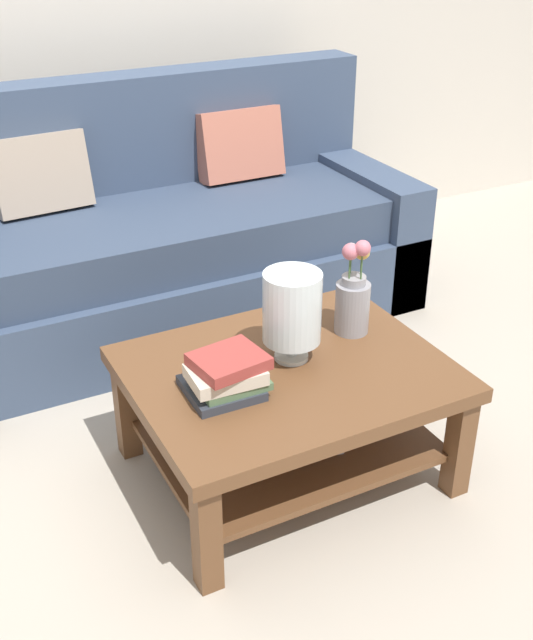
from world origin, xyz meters
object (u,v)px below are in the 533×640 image
(glass_hurricane_vase, at_px, (292,309))
(flower_pitcher, at_px, (353,297))
(couch, at_px, (167,242))
(coffee_table, at_px, (288,397))
(book_stack_main, at_px, (226,376))

(glass_hurricane_vase, distance_m, flower_pitcher, 0.29)
(couch, height_order, coffee_table, couch)
(couch, relative_size, flower_pitcher, 6.29)
(couch, height_order, book_stack_main, couch)
(couch, height_order, flower_pitcher, couch)
(coffee_table, height_order, glass_hurricane_vase, glass_hurricane_vase)
(glass_hurricane_vase, bearing_deg, flower_pitcher, 13.11)
(flower_pitcher, bearing_deg, book_stack_main, -164.28)
(couch, distance_m, flower_pitcher, 1.20)
(couch, height_order, glass_hurricane_vase, couch)
(coffee_table, bearing_deg, book_stack_main, -168.70)
(coffee_table, distance_m, flower_pitcher, 0.41)
(couch, bearing_deg, book_stack_main, -103.27)
(couch, bearing_deg, glass_hurricane_vase, -91.62)
(couch, bearing_deg, coffee_table, -93.17)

